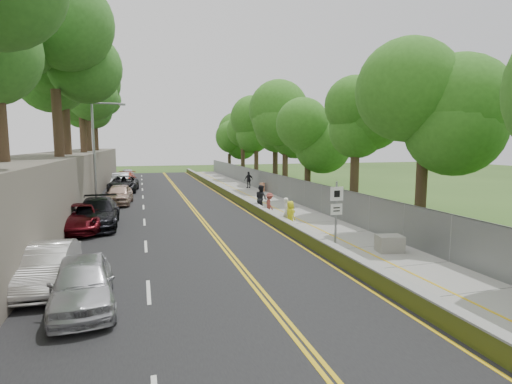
{
  "coord_description": "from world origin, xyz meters",
  "views": [
    {
      "loc": [
        -7.31,
        -18.94,
        4.84
      ],
      "look_at": [
        0.5,
        8.0,
        1.4
      ],
      "focal_mm": 28.0,
      "sensor_mm": 36.0,
      "label": 1
    }
  ],
  "objects_px": {
    "signpost": "(336,208)",
    "painter_0": "(290,215)",
    "person_far": "(249,180)",
    "construction_barrel": "(262,187)",
    "concrete_block": "(390,244)",
    "car_0": "(83,283)",
    "car_1": "(46,267)",
    "streetlight": "(97,146)",
    "car_2": "(80,218)"
  },
  "relations": [
    {
      "from": "signpost",
      "to": "painter_0",
      "type": "height_order",
      "value": "signpost"
    },
    {
      "from": "signpost",
      "to": "person_far",
      "type": "height_order",
      "value": "signpost"
    },
    {
      "from": "construction_barrel",
      "to": "person_far",
      "type": "relative_size",
      "value": 0.49
    },
    {
      "from": "construction_barrel",
      "to": "concrete_block",
      "type": "bearing_deg",
      "value": -92.76
    },
    {
      "from": "car_0",
      "to": "painter_0",
      "type": "bearing_deg",
      "value": 35.6
    },
    {
      "from": "car_0",
      "to": "car_1",
      "type": "bearing_deg",
      "value": 118.4
    },
    {
      "from": "streetlight",
      "to": "car_0",
      "type": "height_order",
      "value": "streetlight"
    },
    {
      "from": "car_0",
      "to": "person_far",
      "type": "height_order",
      "value": "person_far"
    },
    {
      "from": "signpost",
      "to": "person_far",
      "type": "bearing_deg",
      "value": 83.74
    },
    {
      "from": "car_1",
      "to": "signpost",
      "type": "bearing_deg",
      "value": 9.84
    },
    {
      "from": "signpost",
      "to": "painter_0",
      "type": "bearing_deg",
      "value": 93.5
    },
    {
      "from": "construction_barrel",
      "to": "car_1",
      "type": "xyz_separation_m",
      "value": [
        -14.76,
        -23.5,
        0.28
      ]
    },
    {
      "from": "signpost",
      "to": "construction_barrel",
      "type": "height_order",
      "value": "signpost"
    },
    {
      "from": "car_0",
      "to": "construction_barrel",
      "type": "bearing_deg",
      "value": 56.77
    },
    {
      "from": "construction_barrel",
      "to": "painter_0",
      "type": "xyz_separation_m",
      "value": [
        -3.55,
        -16.97,
        0.34
      ]
    },
    {
      "from": "streetlight",
      "to": "person_far",
      "type": "xyz_separation_m",
      "value": [
        14.28,
        8.22,
        -3.71
      ]
    },
    {
      "from": "streetlight",
      "to": "painter_0",
      "type": "xyz_separation_m",
      "value": [
        11.21,
        -12.11,
        -3.81
      ]
    },
    {
      "from": "construction_barrel",
      "to": "signpost",
      "type": "bearing_deg",
      "value": -98.45
    },
    {
      "from": "car_1",
      "to": "person_far",
      "type": "bearing_deg",
      "value": 63.79
    },
    {
      "from": "signpost",
      "to": "car_0",
      "type": "relative_size",
      "value": 0.71
    },
    {
      "from": "construction_barrel",
      "to": "car_0",
      "type": "relative_size",
      "value": 0.2
    },
    {
      "from": "car_2",
      "to": "person_far",
      "type": "relative_size",
      "value": 2.99
    },
    {
      "from": "person_far",
      "to": "car_2",
      "type": "bearing_deg",
      "value": 41.1
    },
    {
      "from": "person_far",
      "to": "streetlight",
      "type": "bearing_deg",
      "value": 20.09
    },
    {
      "from": "streetlight",
      "to": "car_2",
      "type": "xyz_separation_m",
      "value": [
        -0.14,
        -9.55,
        -3.87
      ]
    },
    {
      "from": "person_far",
      "to": "car_0",
      "type": "bearing_deg",
      "value": 56.17
    },
    {
      "from": "signpost",
      "to": "streetlight",
      "type": "bearing_deg",
      "value": 124.08
    },
    {
      "from": "streetlight",
      "to": "car_1",
      "type": "bearing_deg",
      "value": -89.98
    },
    {
      "from": "construction_barrel",
      "to": "car_0",
      "type": "height_order",
      "value": "car_0"
    },
    {
      "from": "streetlight",
      "to": "signpost",
      "type": "height_order",
      "value": "streetlight"
    },
    {
      "from": "streetlight",
      "to": "car_0",
      "type": "distance_m",
      "value": 21.12
    },
    {
      "from": "signpost",
      "to": "car_1",
      "type": "distance_m",
      "value": 11.68
    },
    {
      "from": "signpost",
      "to": "car_0",
      "type": "bearing_deg",
      "value": -159.9
    },
    {
      "from": "construction_barrel",
      "to": "painter_0",
      "type": "distance_m",
      "value": 17.34
    },
    {
      "from": "construction_barrel",
      "to": "concrete_block",
      "type": "relative_size",
      "value": 0.79
    },
    {
      "from": "painter_0",
      "to": "person_far",
      "type": "height_order",
      "value": "person_far"
    },
    {
      "from": "car_2",
      "to": "car_1",
      "type": "bearing_deg",
      "value": -89.81
    },
    {
      "from": "car_1",
      "to": "person_far",
      "type": "relative_size",
      "value": 2.49
    },
    {
      "from": "construction_barrel",
      "to": "person_far",
      "type": "distance_m",
      "value": 3.43
    },
    {
      "from": "car_0",
      "to": "painter_0",
      "type": "relative_size",
      "value": 2.8
    },
    {
      "from": "car_1",
      "to": "car_0",
      "type": "bearing_deg",
      "value": -54.18
    },
    {
      "from": "streetlight",
      "to": "concrete_block",
      "type": "xyz_separation_m",
      "value": [
        13.66,
        -18.0,
        -4.23
      ]
    },
    {
      "from": "streetlight",
      "to": "person_far",
      "type": "relative_size",
      "value": 4.54
    },
    {
      "from": "construction_barrel",
      "to": "concrete_block",
      "type": "height_order",
      "value": "construction_barrel"
    },
    {
      "from": "streetlight",
      "to": "painter_0",
      "type": "height_order",
      "value": "streetlight"
    },
    {
      "from": "car_0",
      "to": "signpost",
      "type": "bearing_deg",
      "value": 14.45
    },
    {
      "from": "signpost",
      "to": "car_2",
      "type": "relative_size",
      "value": 0.59
    },
    {
      "from": "signpost",
      "to": "car_1",
      "type": "xyz_separation_m",
      "value": [
        -11.51,
        -1.63,
        -1.2
      ]
    },
    {
      "from": "signpost",
      "to": "construction_barrel",
      "type": "distance_m",
      "value": 22.16
    },
    {
      "from": "construction_barrel",
      "to": "painter_0",
      "type": "height_order",
      "value": "painter_0"
    }
  ]
}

